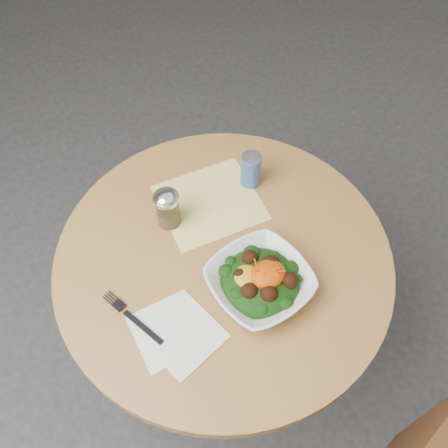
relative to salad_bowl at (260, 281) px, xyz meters
name	(u,v)px	position (x,y,z in m)	size (l,w,h in m)	color
ground	(224,354)	(-0.03, 0.13, -0.78)	(6.00, 6.00, 0.00)	#2C2C2E
table	(223,289)	(-0.03, 0.13, -0.23)	(0.90, 0.90, 0.75)	black
cloth_napkin	(210,203)	(0.02, 0.30, -0.03)	(0.27, 0.25, 0.00)	yellow
paper_napkins	(176,333)	(-0.24, 0.00, -0.03)	(0.21, 0.21, 0.00)	white
salad_bowl	(260,281)	(0.00, 0.00, 0.00)	(0.27, 0.27, 0.09)	white
fork	(131,316)	(-0.32, 0.09, -0.03)	(0.08, 0.19, 0.00)	black
spice_shaker	(168,208)	(-0.11, 0.30, 0.03)	(0.07, 0.07, 0.12)	silver
beverage_can	(251,170)	(0.16, 0.31, 0.02)	(0.06, 0.06, 0.11)	#0D2196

